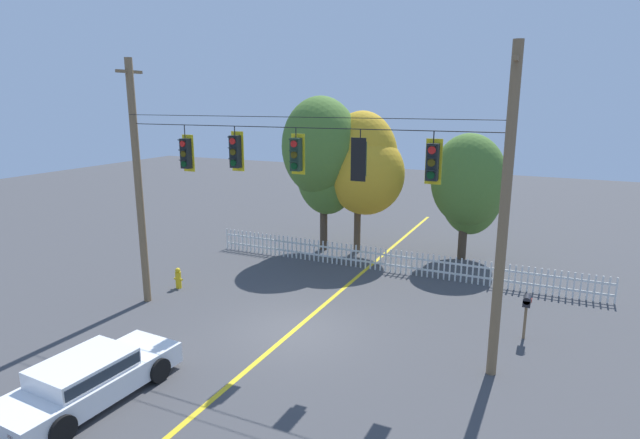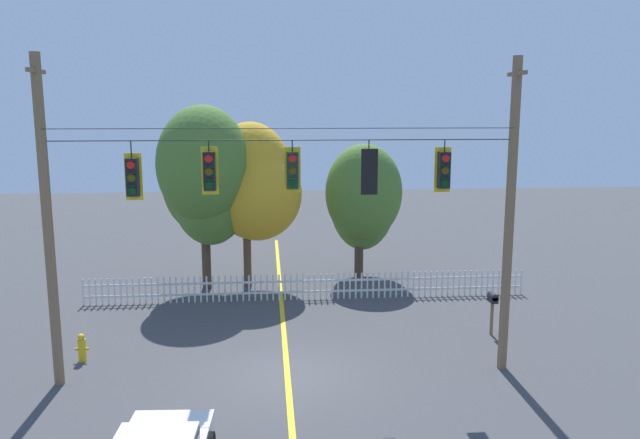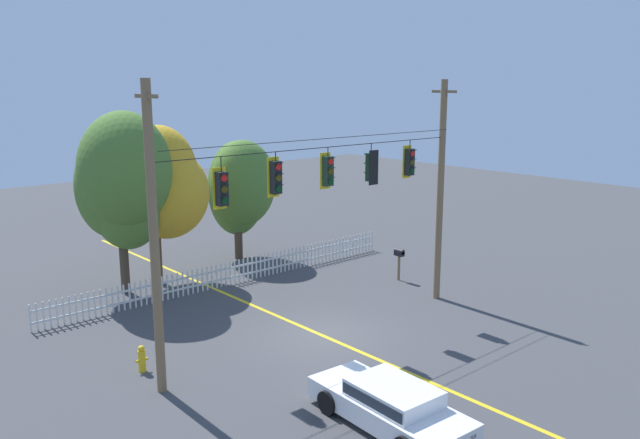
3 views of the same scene
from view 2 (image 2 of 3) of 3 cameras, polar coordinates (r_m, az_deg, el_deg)
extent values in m
plane|color=#424244|center=(17.36, -3.02, -14.15)|extent=(80.00, 80.00, 0.00)
cube|color=gold|center=(17.36, -3.02, -14.14)|extent=(0.16, 36.00, 0.01)
cylinder|color=brown|center=(17.02, -23.78, -0.51)|extent=(0.26, 0.26, 8.49)
cylinder|color=brown|center=(17.35, 17.05, 0.09)|extent=(0.26, 0.26, 8.49)
cube|color=brown|center=(16.81, -24.69, 12.33)|extent=(0.10, 1.10, 0.10)
cube|color=brown|center=(17.15, 17.70, 12.69)|extent=(0.10, 1.10, 0.10)
cylinder|color=black|center=(15.87, -3.23, 7.30)|extent=(11.79, 0.02, 0.02)
cylinder|color=black|center=(15.61, -3.21, 8.38)|extent=(11.79, 0.02, 0.02)
cylinder|color=black|center=(16.23, -17.00, 6.18)|extent=(0.03, 0.03, 0.43)
cube|color=yellow|center=(16.41, -16.79, 3.79)|extent=(0.43, 0.02, 1.19)
cube|color=black|center=(16.28, -16.88, 3.74)|extent=(0.30, 0.24, 0.96)
cylinder|color=red|center=(16.12, -17.03, 4.82)|extent=(0.20, 0.03, 0.20)
cube|color=black|center=(16.07, -17.09, 5.22)|extent=(0.22, 0.12, 0.06)
cylinder|color=#463B09|center=(16.15, -16.98, 3.69)|extent=(0.20, 0.03, 0.20)
cube|color=black|center=(16.10, -17.03, 4.08)|extent=(0.22, 0.12, 0.06)
cylinder|color=#073513|center=(16.19, -16.92, 2.56)|extent=(0.20, 0.03, 0.20)
cube|color=black|center=(16.13, -16.97, 2.95)|extent=(0.22, 0.12, 0.06)
cylinder|color=black|center=(15.94, -10.21, 6.67)|extent=(0.03, 0.03, 0.28)
cube|color=yellow|center=(16.11, -10.10, 4.44)|extent=(0.43, 0.02, 1.22)
cube|color=black|center=(15.98, -10.14, 4.40)|extent=(0.30, 0.24, 0.99)
cylinder|color=red|center=(15.82, -10.22, 5.54)|extent=(0.20, 0.03, 0.20)
cube|color=black|center=(15.77, -10.25, 5.94)|extent=(0.22, 0.12, 0.06)
cylinder|color=#463B09|center=(15.85, -10.19, 4.35)|extent=(0.20, 0.03, 0.20)
cube|color=black|center=(15.79, -10.21, 4.75)|extent=(0.22, 0.12, 0.06)
cylinder|color=#073513|center=(15.88, -10.15, 3.17)|extent=(0.20, 0.03, 0.20)
cube|color=black|center=(15.83, -10.18, 3.57)|extent=(0.22, 0.12, 0.06)
cylinder|color=black|center=(15.88, -2.57, 6.78)|extent=(0.03, 0.03, 0.29)
cube|color=yellow|center=(16.06, -2.57, 4.59)|extent=(0.43, 0.02, 1.18)
cube|color=#1E3323|center=(15.93, -2.55, 4.54)|extent=(0.30, 0.24, 0.95)
cylinder|color=red|center=(15.77, -2.54, 5.64)|extent=(0.20, 0.03, 0.20)
cube|color=#1E3323|center=(15.72, -2.54, 6.05)|extent=(0.22, 0.12, 0.06)
cylinder|color=#463B09|center=(15.80, -2.53, 4.50)|extent=(0.20, 0.03, 0.20)
cube|color=#1E3323|center=(15.74, -2.53, 4.90)|extent=(0.22, 0.12, 0.06)
cylinder|color=#073513|center=(15.83, -2.52, 3.35)|extent=(0.20, 0.03, 0.20)
cube|color=#1E3323|center=(15.77, -2.52, 3.75)|extent=(0.22, 0.12, 0.06)
cylinder|color=black|center=(16.09, 4.53, 6.73)|extent=(0.03, 0.03, 0.33)
cube|color=black|center=(16.01, 4.57, 4.40)|extent=(0.43, 0.02, 1.18)
cube|color=black|center=(16.14, 4.50, 4.44)|extent=(0.30, 0.24, 0.96)
cylinder|color=red|center=(16.24, 4.43, 5.61)|extent=(0.20, 0.03, 0.20)
cube|color=black|center=(16.28, 4.41, 6.02)|extent=(0.22, 0.12, 0.06)
cylinder|color=#463B09|center=(16.27, 4.42, 4.49)|extent=(0.20, 0.03, 0.20)
cube|color=black|center=(16.30, 4.40, 4.91)|extent=(0.22, 0.12, 0.06)
cylinder|color=#073513|center=(16.30, 4.40, 3.37)|extent=(0.20, 0.03, 0.20)
cube|color=black|center=(16.33, 4.38, 3.79)|extent=(0.22, 0.12, 0.06)
cylinder|color=black|center=(16.53, 11.41, 6.68)|extent=(0.03, 0.03, 0.32)
cube|color=yellow|center=(16.70, 11.21, 4.53)|extent=(0.43, 0.02, 1.19)
cube|color=black|center=(16.58, 11.34, 4.48)|extent=(0.30, 0.24, 0.96)
cylinder|color=red|center=(16.42, 11.51, 5.54)|extent=(0.20, 0.03, 0.20)
cube|color=black|center=(16.37, 11.56, 5.93)|extent=(0.22, 0.12, 0.06)
cylinder|color=#463B09|center=(16.45, 11.47, 4.44)|extent=(0.20, 0.03, 0.20)
cube|color=black|center=(16.40, 11.53, 4.82)|extent=(0.22, 0.12, 0.06)
cylinder|color=#073513|center=(16.48, 11.43, 3.33)|extent=(0.20, 0.03, 0.20)
cube|color=black|center=(16.43, 11.49, 3.71)|extent=(0.22, 0.12, 0.06)
cube|color=silver|center=(24.58, -20.97, -6.28)|extent=(0.06, 0.04, 1.00)
cube|color=silver|center=(24.52, -20.46, -6.28)|extent=(0.06, 0.04, 1.00)
cube|color=silver|center=(24.46, -19.95, -6.29)|extent=(0.06, 0.04, 1.00)
cube|color=silver|center=(24.40, -19.44, -6.30)|extent=(0.06, 0.04, 1.00)
cube|color=silver|center=(24.35, -18.92, -6.31)|extent=(0.06, 0.04, 1.00)
cube|color=silver|center=(24.29, -18.40, -6.31)|extent=(0.06, 0.04, 1.00)
cube|color=silver|center=(24.24, -17.88, -6.32)|extent=(0.06, 0.04, 1.00)
cube|color=silver|center=(24.19, -17.35, -6.32)|extent=(0.06, 0.04, 1.00)
cube|color=silver|center=(24.14, -16.83, -6.33)|extent=(0.06, 0.04, 1.00)
cube|color=silver|center=(24.10, -16.30, -6.33)|extent=(0.06, 0.04, 1.00)
cube|color=silver|center=(24.05, -15.77, -6.33)|extent=(0.06, 0.04, 1.00)
cube|color=silver|center=(24.01, -15.24, -6.34)|extent=(0.06, 0.04, 1.00)
cube|color=silver|center=(23.97, -14.70, -6.34)|extent=(0.06, 0.04, 1.00)
cube|color=silver|center=(23.93, -14.17, -6.34)|extent=(0.06, 0.04, 1.00)
cube|color=silver|center=(23.90, -13.63, -6.34)|extent=(0.06, 0.04, 1.00)
cube|color=silver|center=(23.86, -13.09, -6.34)|extent=(0.06, 0.04, 1.00)
cube|color=silver|center=(23.83, -12.55, -6.34)|extent=(0.06, 0.04, 1.00)
cube|color=silver|center=(23.80, -12.01, -6.34)|extent=(0.06, 0.04, 1.00)
cube|color=silver|center=(23.78, -11.47, -6.34)|extent=(0.06, 0.04, 1.00)
cube|color=silver|center=(23.75, -10.93, -6.34)|extent=(0.06, 0.04, 1.00)
cube|color=silver|center=(23.73, -10.38, -6.34)|extent=(0.06, 0.04, 1.00)
cube|color=silver|center=(23.71, -9.83, -6.34)|extent=(0.06, 0.04, 1.00)
cube|color=silver|center=(23.69, -9.29, -6.33)|extent=(0.06, 0.04, 1.00)
cube|color=silver|center=(23.67, -8.74, -6.33)|extent=(0.06, 0.04, 1.00)
cube|color=silver|center=(23.66, -8.19, -6.33)|extent=(0.06, 0.04, 1.00)
cube|color=silver|center=(23.65, -7.64, -6.32)|extent=(0.06, 0.04, 1.00)
cube|color=silver|center=(23.64, -7.09, -6.32)|extent=(0.06, 0.04, 1.00)
cube|color=silver|center=(23.63, -6.54, -6.31)|extent=(0.06, 0.04, 1.00)
cube|color=silver|center=(23.62, -5.99, -6.30)|extent=(0.06, 0.04, 1.00)
cube|color=silver|center=(23.62, -5.44, -6.30)|extent=(0.06, 0.04, 1.00)
cube|color=silver|center=(23.62, -4.89, -6.29)|extent=(0.06, 0.04, 1.00)
cube|color=silver|center=(23.62, -4.34, -6.28)|extent=(0.06, 0.04, 1.00)
cube|color=silver|center=(23.62, -3.79, -6.27)|extent=(0.06, 0.04, 1.00)
cube|color=silver|center=(23.62, -3.24, -6.26)|extent=(0.06, 0.04, 1.00)
cube|color=silver|center=(23.63, -2.69, -6.25)|extent=(0.06, 0.04, 1.00)
cube|color=silver|center=(23.64, -2.14, -6.24)|extent=(0.06, 0.04, 1.00)
cube|color=silver|center=(23.65, -1.59, -6.23)|extent=(0.06, 0.04, 1.00)
cube|color=silver|center=(23.67, -1.04, -6.22)|extent=(0.06, 0.04, 1.00)
cube|color=silver|center=(23.68, -0.50, -6.21)|extent=(0.06, 0.04, 1.00)
cube|color=silver|center=(23.70, 0.05, -6.19)|extent=(0.06, 0.04, 1.00)
cube|color=silver|center=(23.72, 0.60, -6.18)|extent=(0.06, 0.04, 1.00)
cube|color=silver|center=(23.74, 1.14, -6.17)|extent=(0.06, 0.04, 1.00)
cube|color=silver|center=(23.77, 1.69, -6.15)|extent=(0.06, 0.04, 1.00)
cube|color=silver|center=(23.79, 2.23, -6.14)|extent=(0.06, 0.04, 1.00)
cube|color=silver|center=(23.82, 2.77, -6.12)|extent=(0.06, 0.04, 1.00)
cube|color=silver|center=(23.85, 3.31, -6.11)|extent=(0.06, 0.04, 1.00)
cube|color=silver|center=(23.88, 3.85, -6.09)|extent=(0.06, 0.04, 1.00)
cube|color=silver|center=(23.92, 4.39, -6.07)|extent=(0.06, 0.04, 1.00)
cube|color=silver|center=(23.95, 4.92, -6.05)|extent=(0.06, 0.04, 1.00)
cube|color=silver|center=(23.99, 5.46, -6.04)|extent=(0.06, 0.04, 1.00)
cube|color=silver|center=(24.03, 5.99, -6.02)|extent=(0.06, 0.04, 1.00)
cube|color=silver|center=(24.08, 6.52, -6.00)|extent=(0.06, 0.04, 1.00)
cube|color=silver|center=(24.12, 7.05, -5.98)|extent=(0.06, 0.04, 1.00)
cube|color=silver|center=(24.17, 7.57, -5.96)|extent=(0.06, 0.04, 1.00)
cube|color=silver|center=(24.22, 8.10, -5.94)|extent=(0.06, 0.04, 1.00)
cube|color=silver|center=(24.27, 8.62, -5.92)|extent=(0.06, 0.04, 1.00)
cube|color=silver|center=(24.32, 9.14, -5.90)|extent=(0.06, 0.04, 1.00)
cube|color=silver|center=(24.38, 9.65, -5.88)|extent=(0.06, 0.04, 1.00)
cube|color=silver|center=(24.43, 10.17, -5.86)|extent=(0.06, 0.04, 1.00)
cube|color=silver|center=(24.49, 10.68, -5.83)|extent=(0.06, 0.04, 1.00)
cube|color=silver|center=(24.55, 11.19, -5.81)|extent=(0.06, 0.04, 1.00)
cube|color=silver|center=(24.62, 11.70, -5.79)|extent=(0.06, 0.04, 1.00)
cube|color=silver|center=(24.68, 12.20, -5.77)|extent=(0.06, 0.04, 1.00)
cube|color=silver|center=(24.75, 12.70, -5.74)|extent=(0.06, 0.04, 1.00)
cube|color=silver|center=(24.82, 13.20, -5.72)|extent=(0.06, 0.04, 1.00)
cube|color=silver|center=(24.89, 13.70, -5.70)|extent=(0.06, 0.04, 1.00)
cube|color=silver|center=(24.96, 14.19, -5.67)|extent=(0.06, 0.04, 1.00)
cube|color=silver|center=(25.03, 14.68, -5.65)|extent=(0.06, 0.04, 1.00)
cube|color=silver|center=(25.11, 15.17, -5.62)|extent=(0.06, 0.04, 1.00)
cube|color=silver|center=(25.19, 15.65, -5.60)|extent=(0.06, 0.04, 1.00)
cube|color=silver|center=(25.26, 16.14, -5.57)|extent=(0.06, 0.04, 1.00)
cube|color=silver|center=(25.35, 16.61, -5.55)|extent=(0.06, 0.04, 1.00)
cube|color=silver|center=(25.43, 17.09, -5.52)|extent=(0.06, 0.04, 1.00)
cube|color=silver|center=(25.51, 17.56, -5.49)|extent=(0.06, 0.04, 1.00)
cube|color=silver|center=(25.60, 18.03, -5.47)|extent=(0.06, 0.04, 1.00)
cube|color=silver|center=(23.75, -1.05, -6.66)|extent=(16.69, 0.03, 0.08)
cube|color=silver|center=(23.63, -1.05, -5.69)|extent=(16.69, 0.03, 0.08)
cylinder|color=#473828|center=(25.37, -10.43, -3.23)|extent=(0.36, 0.36, 2.76)
ellipsoid|color=#4C752D|center=(24.73, -10.07, 2.30)|extent=(2.99, 2.55, 4.05)
ellipsoid|color=#4C752D|center=(25.04, -11.16, 3.57)|extent=(2.87, 2.65, 4.12)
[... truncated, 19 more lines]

